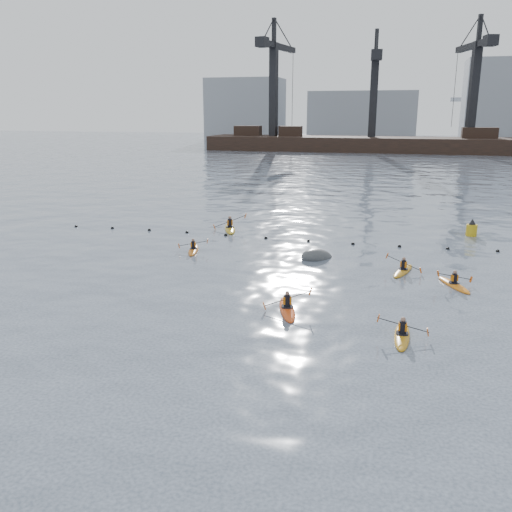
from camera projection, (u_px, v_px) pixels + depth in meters
The scene contains 12 objects.
ground at pixel (151, 407), 16.19m from camera, with size 400.00×400.00×0.00m, color #353D4D.
float_line at pixel (287, 239), 37.34m from camera, with size 33.24×0.73×0.24m.
barge_pier at pixel (370, 143), 118.41m from camera, with size 72.00×19.30×29.50m.
skyline at pixel (389, 109), 153.48m from camera, with size 141.00×28.00×22.00m.
kayaker_0 at pixel (287, 308), 24.06m from camera, with size 2.14×3.25×1.16m.
kayaker_1 at pixel (402, 335), 21.21m from camera, with size 2.01×2.98×0.97m.
kayaker_2 at pixel (193, 250), 34.30m from camera, with size 1.87×2.88×0.91m.
kayaker_3 at pixel (403, 270), 29.83m from camera, with size 1.99×3.02×1.06m.
kayaker_4 at pixel (454, 284), 27.44m from camera, with size 1.83×2.87×0.97m.
kayaker_5 at pixel (230, 228), 40.47m from camera, with size 2.42×3.69×1.36m.
mooring_buoy at pixel (317, 258), 32.68m from camera, with size 2.27×1.34×1.13m, color #3F4144.
nav_buoy at pixel (472, 230), 38.37m from camera, with size 0.76×0.76×1.38m.
Camera 1 is at (6.77, -13.16, 8.58)m, focal length 38.00 mm.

